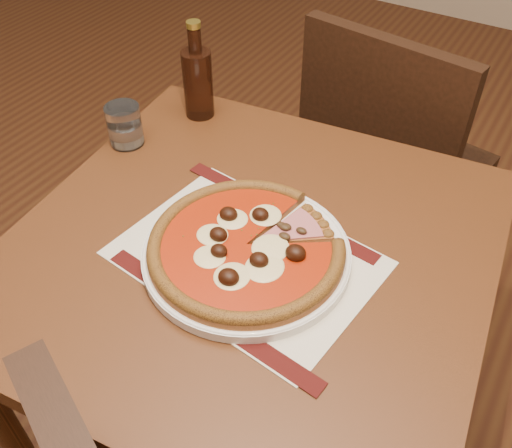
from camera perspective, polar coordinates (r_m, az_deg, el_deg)
The scene contains 8 objects.
table at distance 1.05m, azimuth -0.56°, elevation -5.83°, with size 0.88×0.88×0.75m.
chair_far at distance 1.59m, azimuth 13.03°, elevation 6.26°, with size 0.48×0.48×0.90m.
placemat at distance 0.95m, azimuth -0.96°, elevation -3.42°, with size 0.41×0.29×0.00m, color silver.
plate at distance 0.95m, azimuth -0.97°, elevation -3.01°, with size 0.35×0.35×0.02m, color white.
pizza at distance 0.93m, azimuth -1.01°, elevation -2.17°, with size 0.33×0.33×0.04m.
ham_slice at distance 0.96m, azimuth 4.47°, elevation -0.84°, with size 0.11×0.13×0.02m.
water_glass at distance 1.21m, azimuth -13.01°, elevation 9.60°, with size 0.07×0.07×0.09m, color white.
bottle at distance 1.26m, azimuth -5.85°, elevation 14.11°, with size 0.06×0.06×0.21m.
Camera 1 is at (1.01, -0.45, 1.45)m, focal length 40.00 mm.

